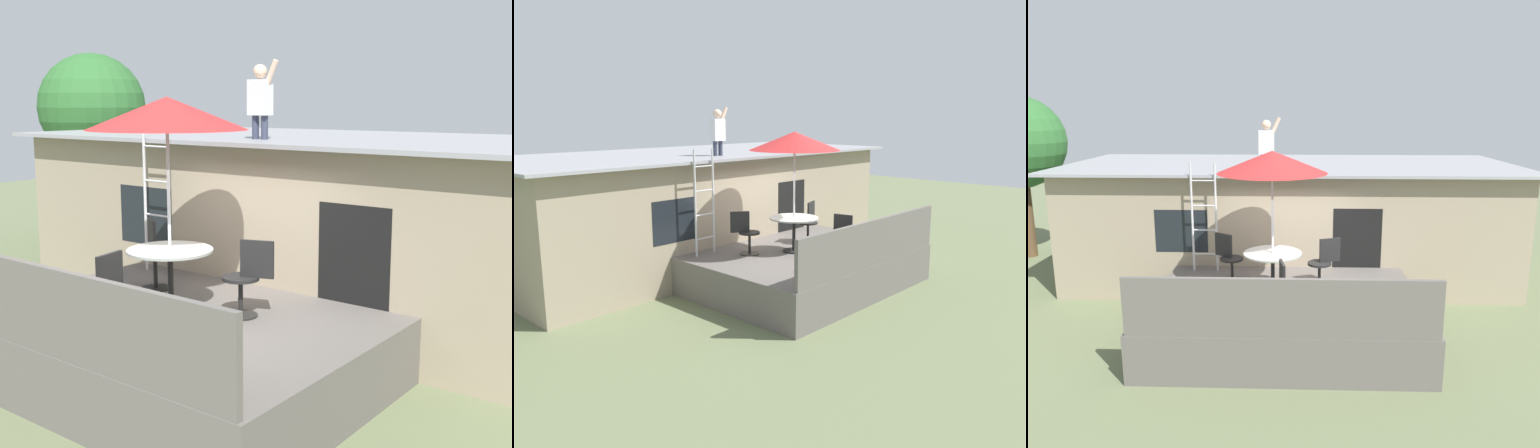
% 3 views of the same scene
% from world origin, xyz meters
% --- Properties ---
extents(ground_plane, '(40.00, 40.00, 0.00)m').
position_xyz_m(ground_plane, '(0.00, 0.00, 0.00)').
color(ground_plane, '#66704C').
extents(house, '(10.50, 4.50, 2.75)m').
position_xyz_m(house, '(0.00, 3.60, 1.38)').
color(house, gray).
rests_on(house, ground).
extents(deck, '(4.69, 3.54, 0.80)m').
position_xyz_m(deck, '(0.00, 0.00, 0.40)').
color(deck, '#605B56').
rests_on(deck, ground).
extents(deck_railing, '(4.59, 0.08, 0.90)m').
position_xyz_m(deck_railing, '(0.00, -1.72, 1.25)').
color(deck_railing, '#605B56').
rests_on(deck_railing, deck).
extents(patio_table, '(1.04, 1.04, 0.74)m').
position_xyz_m(patio_table, '(-0.23, 0.10, 1.39)').
color(patio_table, black).
rests_on(patio_table, deck).
extents(patio_umbrella, '(1.90, 1.90, 2.54)m').
position_xyz_m(patio_umbrella, '(-0.23, 0.10, 3.15)').
color(patio_umbrella, silver).
rests_on(patio_umbrella, deck).
extents(step_ladder, '(0.52, 0.04, 2.20)m').
position_xyz_m(step_ladder, '(-1.67, 1.31, 1.90)').
color(step_ladder, silver).
rests_on(step_ladder, deck).
extents(person_figure, '(0.47, 0.20, 1.11)m').
position_xyz_m(person_figure, '(-0.46, 2.21, 3.36)').
color(person_figure, '#33384C').
rests_on(person_figure, house).
extents(patio_chair_left, '(0.57, 0.46, 0.92)m').
position_xyz_m(patio_chair_left, '(-1.09, 0.67, 1.26)').
color(patio_chair_left, black).
rests_on(patio_chair_left, deck).
extents(patio_chair_right, '(0.60, 0.44, 0.92)m').
position_xyz_m(patio_chair_right, '(0.69, 0.42, 1.26)').
color(patio_chair_right, black).
rests_on(patio_chair_right, deck).
extents(patio_chair_near, '(0.44, 0.62, 0.92)m').
position_xyz_m(patio_chair_near, '(-0.04, -0.89, 1.26)').
color(patio_chair_near, black).
rests_on(patio_chair_near, deck).
extents(backyard_tree, '(2.47, 2.47, 4.40)m').
position_xyz_m(backyard_tree, '(-7.29, 4.80, 3.12)').
color(backyard_tree, brown).
rests_on(backyard_tree, ground).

